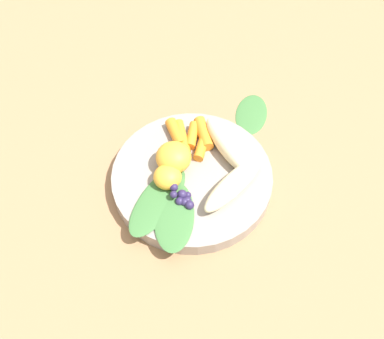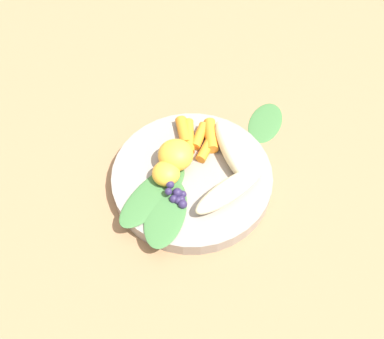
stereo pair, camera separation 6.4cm
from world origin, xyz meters
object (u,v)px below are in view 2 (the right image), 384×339
Objects in this scene: banana_peeled_right at (229,190)px; orange_segment_near at (166,173)px; bowl at (192,178)px; banana_peeled_left at (232,150)px; kale_leaf_stray at (265,122)px.

orange_segment_near is at bearing 124.71° from banana_peeled_right.
orange_segment_near is (-0.03, -0.03, 0.03)m from bowl.
bowl is 2.01× the size of banana_peeled_right.
banana_peeled_left is 0.12m from kale_leaf_stray.
banana_peeled_right is (0.03, -0.07, 0.00)m from banana_peeled_left.
kale_leaf_stray is at bearing -53.80° from banana_peeled_left.
banana_peeled_left reaches higher than bowl.
bowl is at bearing 43.89° from orange_segment_near.
banana_peeled_left is at bearing 55.14° from bowl.
banana_peeled_left is 1.28× the size of kale_leaf_stray.
banana_peeled_left is at bearing 51.03° from orange_segment_near.
kale_leaf_stray is at bearing 67.51° from orange_segment_near.
bowl is at bearing 156.78° from kale_leaf_stray.
banana_peeled_right is at bearing -8.55° from bowl.
bowl is 2.57× the size of kale_leaf_stray.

